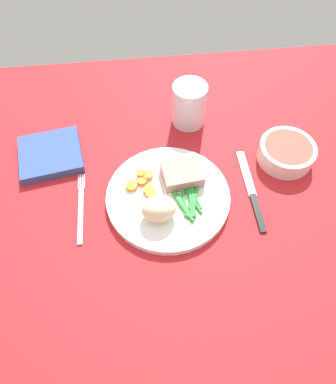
# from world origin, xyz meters

# --- Properties ---
(dining_table) EXTENTS (1.20, 0.90, 0.02)m
(dining_table) POSITION_xyz_m (0.00, 0.00, 0.01)
(dining_table) COLOR red
(dining_table) RESTS_ON ground
(dinner_plate) EXTENTS (0.25, 0.25, 0.02)m
(dinner_plate) POSITION_xyz_m (-0.02, -0.03, 0.03)
(dinner_plate) COLOR white
(dinner_plate) RESTS_ON dining_table
(meat_portion) EXTENTS (0.09, 0.08, 0.03)m
(meat_portion) POSITION_xyz_m (0.01, 0.01, 0.05)
(meat_portion) COLOR #B2756B
(meat_portion) RESTS_ON dinner_plate
(mashed_potatoes) EXTENTS (0.07, 0.05, 0.05)m
(mashed_potatoes) POSITION_xyz_m (-0.05, -0.07, 0.06)
(mashed_potatoes) COLOR beige
(mashed_potatoes) RESTS_ON dinner_plate
(carrot_slices) EXTENTS (0.06, 0.07, 0.01)m
(carrot_slices) POSITION_xyz_m (-0.07, 0.00, 0.04)
(carrot_slices) COLOR orange
(carrot_slices) RESTS_ON dinner_plate
(green_beans) EXTENTS (0.06, 0.10, 0.01)m
(green_beans) POSITION_xyz_m (0.02, -0.05, 0.04)
(green_beans) COLOR #2D8C38
(green_beans) RESTS_ON dinner_plate
(fork) EXTENTS (0.01, 0.17, 0.00)m
(fork) POSITION_xyz_m (-0.20, -0.03, 0.02)
(fork) COLOR silver
(fork) RESTS_ON dining_table
(knife) EXTENTS (0.02, 0.20, 0.01)m
(knife) POSITION_xyz_m (0.15, -0.03, 0.02)
(knife) COLOR black
(knife) RESTS_ON dining_table
(water_glass) EXTENTS (0.08, 0.08, 0.10)m
(water_glass) POSITION_xyz_m (0.05, 0.19, 0.06)
(water_glass) COLOR silver
(water_glass) RESTS_ON dining_table
(salad_bowl) EXTENTS (0.12, 0.12, 0.04)m
(salad_bowl) POSITION_xyz_m (0.25, 0.05, 0.04)
(salad_bowl) COLOR silver
(salad_bowl) RESTS_ON dining_table
(napkin) EXTENTS (0.15, 0.15, 0.02)m
(napkin) POSITION_xyz_m (-0.27, 0.11, 0.03)
(napkin) COLOR #334C8C
(napkin) RESTS_ON dining_table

